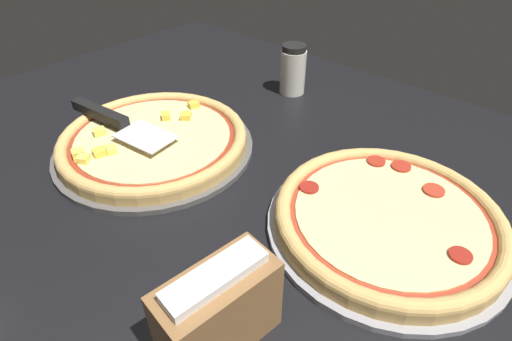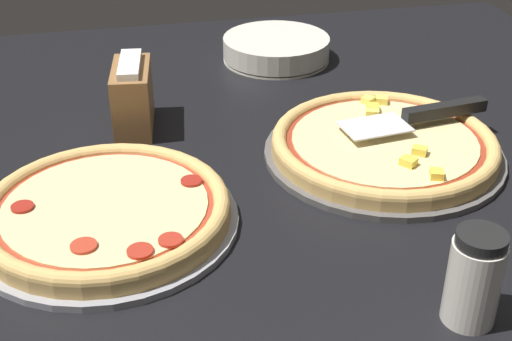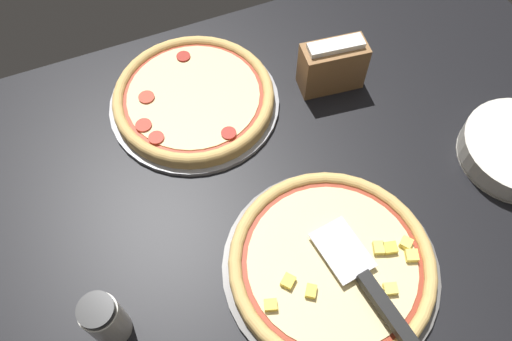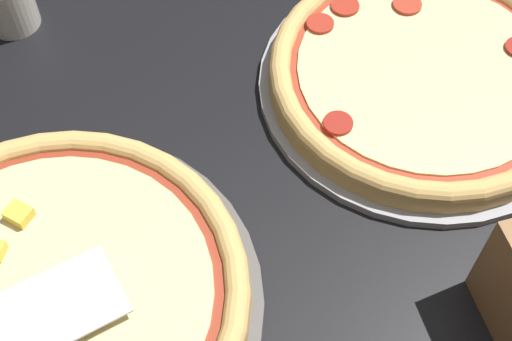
# 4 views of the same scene
# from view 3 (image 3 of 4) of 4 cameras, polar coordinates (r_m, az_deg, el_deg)

# --- Properties ---
(ground_plane) EXTENTS (1.33, 1.24, 0.04)m
(ground_plane) POSITION_cam_3_polar(r_m,az_deg,el_deg) (0.95, 9.92, -7.29)
(ground_plane) COLOR black
(pizza_pan_front) EXTENTS (0.38, 0.38, 0.01)m
(pizza_pan_front) POSITION_cam_3_polar(r_m,az_deg,el_deg) (0.90, 8.50, -10.87)
(pizza_pan_front) COLOR #565451
(pizza_pan_front) RESTS_ON ground_plane
(pizza_front) EXTENTS (0.36, 0.36, 0.03)m
(pizza_front) POSITION_cam_3_polar(r_m,az_deg,el_deg) (0.88, 8.68, -10.44)
(pizza_front) COLOR #DBAD60
(pizza_front) RESTS_ON pizza_pan_front
(pizza_pan_back) EXTENTS (0.36, 0.36, 0.01)m
(pizza_pan_back) POSITION_cam_3_polar(r_m,az_deg,el_deg) (1.08, -7.01, 7.67)
(pizza_pan_back) COLOR #939399
(pizza_pan_back) RESTS_ON ground_plane
(pizza_back) EXTENTS (0.34, 0.34, 0.03)m
(pizza_back) POSITION_cam_3_polar(r_m,az_deg,el_deg) (1.07, -7.14, 8.35)
(pizza_back) COLOR #DBAD60
(pizza_back) RESTS_ON pizza_pan_back
(serving_spatula) EXTENTS (0.08, 0.26, 0.02)m
(serving_spatula) POSITION_cam_3_polar(r_m,az_deg,el_deg) (0.85, 13.85, -14.05)
(serving_spatula) COLOR silver
(serving_spatula) RESTS_ON pizza_front
(parmesan_shaker) EXTENTS (0.06, 0.06, 0.12)m
(parmesan_shaker) POSITION_cam_3_polar(r_m,az_deg,el_deg) (0.84, -16.85, -15.99)
(parmesan_shaker) COLOR silver
(parmesan_shaker) RESTS_ON ground_plane
(napkin_holder) EXTENTS (0.14, 0.08, 0.12)m
(napkin_holder) POSITION_cam_3_polar(r_m,az_deg,el_deg) (1.08, 8.71, 11.78)
(napkin_holder) COLOR olive
(napkin_holder) RESTS_ON ground_plane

